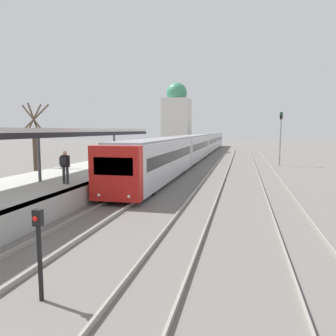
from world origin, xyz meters
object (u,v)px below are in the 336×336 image
(signal_post_near, at_px, (39,245))
(signal_mast_far, at_px, (281,133))
(train_near, at_px, (199,144))
(person_on_platform, at_px, (65,165))

(signal_post_near, xyz_separation_m, signal_mast_far, (8.06, 29.99, 2.20))
(train_near, height_order, signal_post_near, train_near)
(person_on_platform, height_order, signal_mast_far, signal_mast_far)
(person_on_platform, distance_m, signal_mast_far, 24.69)
(train_near, distance_m, signal_mast_far, 14.24)
(signal_post_near, bearing_deg, signal_mast_far, 74.96)
(person_on_platform, relative_size, signal_mast_far, 0.30)
(person_on_platform, xyz_separation_m, signal_mast_far, (12.52, 21.23, 1.45))
(signal_post_near, bearing_deg, train_near, 92.53)
(train_near, bearing_deg, person_on_platform, -94.90)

